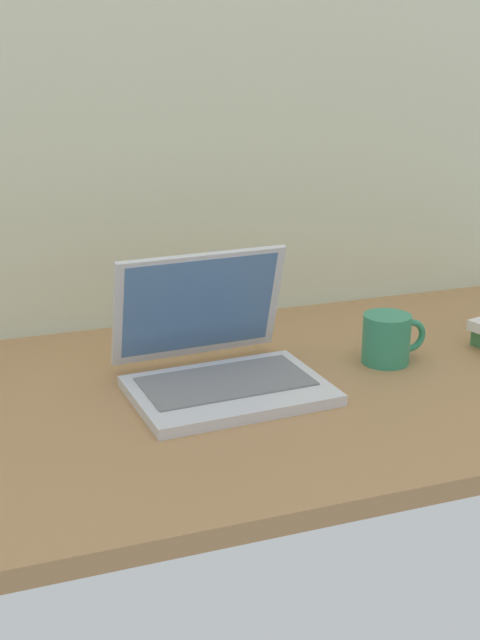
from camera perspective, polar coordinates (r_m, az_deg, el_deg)
name	(u,v)px	position (r m, az deg, el deg)	size (l,w,h in m)	color
desk	(254,395)	(1.40, 0.99, -5.14)	(1.60, 0.76, 0.03)	#A87A4C
laptop	(218,360)	(1.38, -1.48, -2.72)	(0.32, 0.30, 0.21)	silver
coffee_mug	(388,338)	(1.50, 10.02, -1.21)	(0.12, 0.08, 0.09)	#338C66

